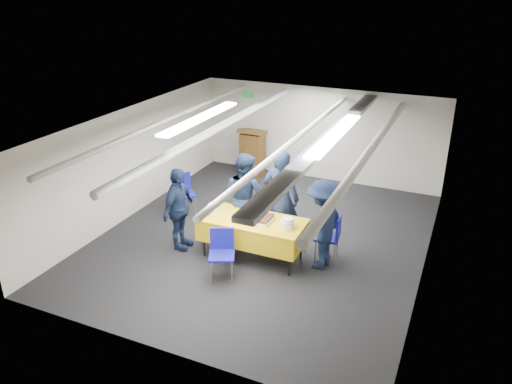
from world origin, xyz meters
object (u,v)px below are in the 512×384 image
Objects in this scene: chair_near at (222,249)px; sailor_a at (281,199)px; sheet_cake at (257,218)px; sailor_b at (244,196)px; podium at (253,152)px; sailor_d at (322,224)px; chair_right at (332,234)px; sailor_c at (179,209)px; serving_table at (252,230)px; chair_left at (183,189)px.

chair_near is 1.57m from sailor_a.
sailor_b is at bearing 129.66° from sheet_cake.
sailor_d is at bearing -50.76° from podium.
chair_near is 1.00× the size of chair_right.
chair_right reaches higher than sheet_cake.
sailor_a reaches higher than sailor_c.
podium is (-1.70, 3.79, 0.05)m from serving_table.
chair_left is (-3.46, 0.65, 0.00)m from chair_right.
sailor_c is at bearing -60.97° from chair_left.
podium reaches higher than chair_right.
podium is 4.48m from chair_right.
chair_left is at bearing -14.89° from sailor_a.
podium reaches higher than serving_table.
chair_right is at bearing 20.30° from serving_table.
sailor_a is at bearing 66.92° from serving_table.
podium is 4.02m from sailor_c.
sailor_b is 1.07× the size of sailor_d.
sailor_c is at bearing 154.66° from chair_near.
podium is at bearing 114.12° from serving_table.
sailor_a reaches higher than chair_near.
sailor_b is 1.72m from sailor_d.
podium is 0.79× the size of sailor_c.
sailor_c is (-1.17, 0.55, 0.26)m from chair_near.
sailor_b reaches higher than chair_left.
chair_left is 0.46× the size of sailor_a.
serving_table is 1.09× the size of sailor_b.
chair_right is at bearing 39.29° from chair_near.
chair_near is at bearing -111.67° from sheet_cake.
podium reaches higher than chair_left.
sailor_d reaches higher than sheet_cake.
sailor_a is 0.74m from sailor_b.
chair_left is at bearing -99.37° from podium.
podium is 1.44× the size of chair_left.
chair_near is 1.76m from sailor_d.
sailor_b reaches higher than sheet_cake.
sailor_c reaches higher than serving_table.
chair_right is at bearing 170.75° from sailor_d.
sailor_a reaches higher than chair_right.
podium is at bearing 80.63° from chair_left.
serving_table is 0.80m from chair_near.
sailor_a reaches higher than sailor_b.
chair_left is at bearing 169.42° from chair_right.
sheet_cake is at bearing -157.99° from chair_right.
sailor_d is at bearing 11.76° from sheet_cake.
sailor_b is (1.68, -0.49, 0.34)m from chair_left.
sailor_d reaches higher than podium.
sheet_cake is 0.71m from sailor_a.
sheet_cake is at bearing 70.46° from sailor_a.
sheet_cake is 2.52m from chair_left.
serving_table is 1.26m from sailor_d.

